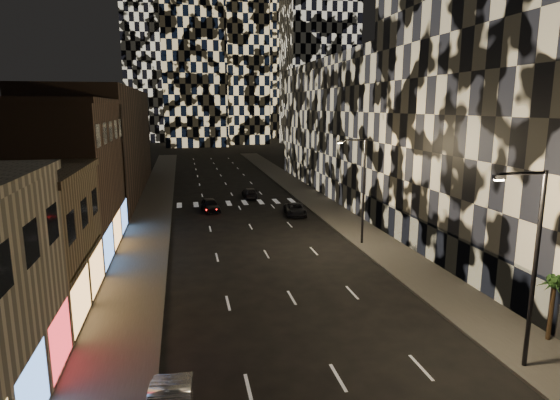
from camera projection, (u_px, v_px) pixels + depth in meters
name	position (u px, v px, depth m)	size (l,w,h in m)	color
sidewalk_left	(154.00, 206.00, 56.10)	(4.00, 120.00, 0.15)	#47443F
sidewalk_right	(314.00, 199.00, 60.11)	(4.00, 120.00, 0.15)	#47443F
curb_left	(172.00, 205.00, 56.52)	(0.20, 120.00, 0.15)	#4C4C47
curb_right	(298.00, 200.00, 59.69)	(0.20, 120.00, 0.15)	#4C4C47
retail_brown	(49.00, 179.00, 37.70)	(10.00, 15.00, 12.00)	brown
retail_filler_left	(101.00, 143.00, 62.93)	(10.00, 40.00, 14.00)	brown
midrise_right	(535.00, 117.00, 35.48)	(16.00, 25.00, 22.00)	#232326
midrise_base	(435.00, 243.00, 35.81)	(0.60, 25.00, 3.00)	#383838
midrise_filler_right	(369.00, 126.00, 67.07)	(16.00, 40.00, 18.00)	#232326
streetlight_near	(531.00, 257.00, 20.35)	(2.55, 0.25, 9.00)	black
streetlight_far	(361.00, 184.00, 39.54)	(2.55, 0.25, 9.00)	black
car_dark_midlane	(210.00, 205.00, 53.30)	(1.75, 4.35, 1.48)	black
car_dark_oncoming	(250.00, 193.00, 61.16)	(1.82, 4.49, 1.30)	black
car_dark_rightlane	(295.00, 210.00, 51.34)	(2.15, 4.66, 1.30)	black
palm_tree	(554.00, 287.00, 23.25)	(1.74, 1.71, 3.41)	#47331E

